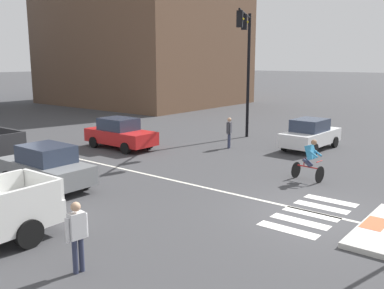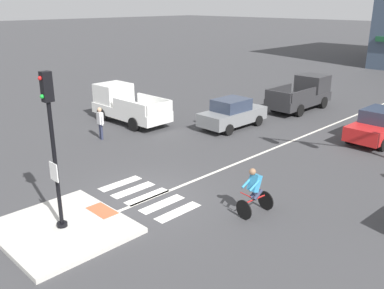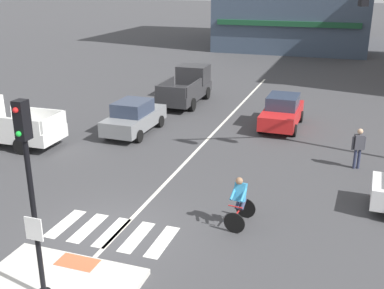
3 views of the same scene
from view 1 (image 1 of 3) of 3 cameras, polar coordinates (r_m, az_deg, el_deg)
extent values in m
plane|color=#3D3D3F|center=(14.12, 15.91, -8.91)|extent=(300.00, 300.00, 0.00)
cube|color=#DB5B38|center=(13.55, 23.01, -9.56)|extent=(1.10, 0.60, 0.01)
cube|color=silver|center=(12.76, 12.51, -10.92)|extent=(0.44, 1.80, 0.01)
cube|color=silver|center=(13.45, 14.07, -9.81)|extent=(0.44, 1.80, 0.01)
cube|color=silver|center=(14.16, 15.46, -8.80)|extent=(0.44, 1.80, 0.01)
cube|color=silver|center=(14.88, 16.72, -7.89)|extent=(0.44, 1.80, 0.01)
cube|color=silver|center=(15.61, 17.86, -7.06)|extent=(0.44, 1.80, 0.01)
cube|color=silver|center=(20.06, -11.18, -2.69)|extent=(0.14, 28.00, 0.01)
cylinder|color=black|center=(26.72, 7.43, 8.86)|extent=(0.18, 0.18, 7.40)
cylinder|color=black|center=(24.47, 7.01, 16.75)|extent=(4.33, 2.09, 0.11)
cube|color=black|center=(24.19, 6.92, 15.74)|extent=(0.36, 0.38, 0.80)
sphere|color=gold|center=(24.17, 7.33, 15.74)|extent=(0.12, 0.12, 0.12)
cube|color=black|center=(22.33, 6.32, 16.14)|extent=(0.36, 0.38, 0.80)
sphere|color=gold|center=(22.31, 6.77, 16.14)|extent=(0.12, 0.12, 0.12)
cube|color=brown|center=(48.33, -6.44, 12.98)|extent=(15.91, 18.61, 12.60)
cube|color=slate|center=(17.09, -18.80, -3.29)|extent=(1.74, 4.12, 0.70)
cube|color=#2D384C|center=(16.81, -18.67, -1.17)|extent=(1.50, 1.92, 0.64)
cylinder|color=black|center=(17.85, -23.18, -4.16)|extent=(0.19, 0.60, 0.60)
cylinder|color=black|center=(18.65, -18.67, -3.21)|extent=(0.19, 0.60, 0.60)
cylinder|color=black|center=(15.71, -18.80, -5.87)|extent=(0.19, 0.60, 0.60)
cylinder|color=black|center=(16.61, -13.94, -4.68)|extent=(0.19, 0.60, 0.60)
cube|color=red|center=(23.60, -9.39, 1.05)|extent=(1.74, 4.12, 0.70)
cube|color=#2D384C|center=(23.60, -9.69, 2.69)|extent=(1.50, 1.92, 0.64)
cylinder|color=black|center=(23.31, -5.76, 0.14)|extent=(0.19, 0.60, 0.60)
cylinder|color=black|center=(22.18, -8.79, -0.50)|extent=(0.19, 0.60, 0.60)
cylinder|color=black|center=(25.14, -9.88, 0.84)|extent=(0.19, 0.60, 0.60)
cylinder|color=black|center=(24.10, -12.86, 0.28)|extent=(0.19, 0.60, 0.60)
cube|color=white|center=(23.94, 15.37, 0.94)|extent=(4.16, 1.86, 0.70)
cube|color=#2D384C|center=(23.70, 15.30, 2.49)|extent=(1.96, 1.55, 0.64)
cylinder|color=black|center=(25.49, 14.88, 0.77)|extent=(0.61, 0.20, 0.60)
cylinder|color=black|center=(24.82, 18.33, 0.31)|extent=(0.61, 0.20, 0.60)
cylinder|color=black|center=(23.26, 12.13, -0.08)|extent=(0.61, 0.20, 0.60)
cylinder|color=black|center=(22.53, 15.84, -0.62)|extent=(0.61, 0.20, 0.60)
cube|color=#2D2D30|center=(21.94, -23.13, 1.20)|extent=(0.16, 2.81, 0.60)
cube|color=#2D2D30|center=(20.24, -23.26, 0.41)|extent=(1.80, 0.12, 0.60)
cylinder|color=black|center=(21.78, -22.41, -1.23)|extent=(0.25, 0.76, 0.76)
cube|color=white|center=(11.54, -22.73, -7.21)|extent=(2.81, 0.18, 0.60)
cube|color=white|center=(13.00, -19.08, -4.91)|extent=(0.14, 1.80, 0.60)
cylinder|color=black|center=(12.00, -20.74, -10.92)|extent=(0.76, 0.26, 0.76)
cylinder|color=black|center=(17.57, 16.51, -3.84)|extent=(0.66, 0.10, 0.66)
cylinder|color=black|center=(18.06, 13.56, -3.28)|extent=(0.66, 0.10, 0.66)
cylinder|color=#B21E1E|center=(17.76, 15.05, -2.87)|extent=(0.14, 0.89, 0.05)
cylinder|color=#B21E1E|center=(17.80, 14.57, -2.22)|extent=(0.04, 0.04, 0.30)
cylinder|color=#B21E1E|center=(17.47, 16.46, -2.16)|extent=(0.44, 0.08, 0.04)
cylinder|color=#2D334C|center=(17.79, 15.15, -2.25)|extent=(0.16, 0.41, 0.33)
cylinder|color=#2D334C|center=(17.66, 14.90, -2.34)|extent=(0.16, 0.41, 0.33)
cube|color=#338CBF|center=(17.59, 15.38, -0.98)|extent=(0.38, 0.41, 0.60)
sphere|color=#936B4C|center=(17.45, 15.79, 0.28)|extent=(0.22, 0.22, 0.22)
cylinder|color=#338CBF|center=(17.64, 16.14, -0.99)|extent=(0.12, 0.46, 0.31)
cylinder|color=#338CBF|center=(17.36, 15.64, -1.15)|extent=(0.12, 0.46, 0.31)
cylinder|color=#2D334C|center=(10.33, -15.18, -14.07)|extent=(0.12, 0.12, 0.82)
cylinder|color=#2D334C|center=(10.40, -14.39, -13.85)|extent=(0.12, 0.12, 0.82)
cube|color=silver|center=(10.08, -14.99, -10.30)|extent=(0.38, 0.26, 0.60)
cylinder|color=silver|center=(10.00, -16.13, -10.86)|extent=(0.09, 0.09, 0.56)
cylinder|color=silver|center=(10.21, -13.83, -10.28)|extent=(0.09, 0.09, 0.56)
sphere|color=tan|center=(9.93, -15.11, -7.94)|extent=(0.22, 0.22, 0.22)
cylinder|color=#2D334C|center=(23.39, 4.86, 0.48)|extent=(0.12, 0.12, 0.82)
cylinder|color=#2D334C|center=(23.55, 4.95, 0.54)|extent=(0.12, 0.12, 0.82)
cube|color=#3F3F47|center=(23.35, 4.94, 2.22)|extent=(0.41, 0.33, 0.60)
cylinder|color=#3F3F47|center=(23.14, 4.80, 2.02)|extent=(0.09, 0.09, 0.56)
cylinder|color=#3F3F47|center=(23.58, 5.07, 2.18)|extent=(0.09, 0.09, 0.56)
sphere|color=tan|center=(23.29, 4.95, 3.29)|extent=(0.22, 0.22, 0.22)
camera|label=2|loc=(23.55, 48.31, 12.25)|focal=39.31mm
camera|label=3|loc=(19.67, 57.61, 13.35)|focal=43.68mm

